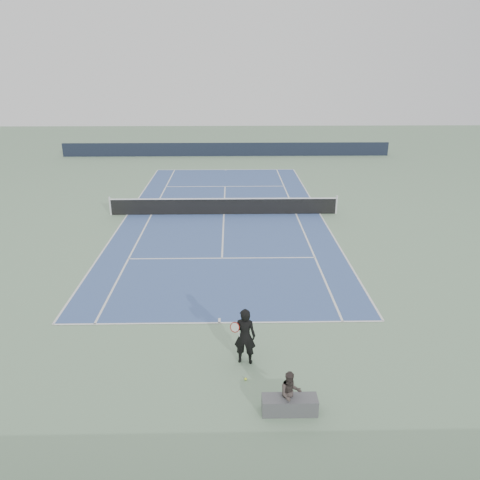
{
  "coord_description": "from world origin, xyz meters",
  "views": [
    {
      "loc": [
        0.43,
        -25.4,
        8.08
      ],
      "look_at": [
        0.78,
        -7.02,
        1.1
      ],
      "focal_mm": 35.0,
      "sensor_mm": 36.0,
      "label": 1
    }
  ],
  "objects_px": {
    "spectator_bench": "(290,399)",
    "tennis_player": "(245,336)",
    "tennis_net": "(224,206)",
    "tennis_ball": "(246,379)"
  },
  "relations": [
    {
      "from": "spectator_bench",
      "to": "tennis_player",
      "type": "bearing_deg",
      "value": 116.4
    },
    {
      "from": "tennis_player",
      "to": "spectator_bench",
      "type": "xyz_separation_m",
      "value": [
        1.04,
        -2.1,
        -0.46
      ]
    },
    {
      "from": "tennis_net",
      "to": "tennis_ball",
      "type": "distance_m",
      "value": 14.9
    },
    {
      "from": "tennis_net",
      "to": "spectator_bench",
      "type": "height_order",
      "value": "spectator_bench"
    },
    {
      "from": "tennis_ball",
      "to": "spectator_bench",
      "type": "distance_m",
      "value": 1.68
    },
    {
      "from": "tennis_net",
      "to": "tennis_ball",
      "type": "bearing_deg",
      "value": -86.98
    },
    {
      "from": "tennis_player",
      "to": "tennis_ball",
      "type": "distance_m",
      "value": 1.18
    },
    {
      "from": "tennis_ball",
      "to": "spectator_bench",
      "type": "height_order",
      "value": "spectator_bench"
    },
    {
      "from": "tennis_net",
      "to": "tennis_ball",
      "type": "height_order",
      "value": "tennis_net"
    },
    {
      "from": "tennis_net",
      "to": "tennis_ball",
      "type": "xyz_separation_m",
      "value": [
        0.78,
        -14.87,
        -0.47
      ]
    }
  ]
}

